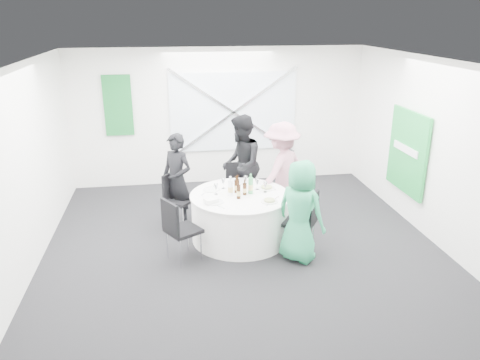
{
  "coord_description": "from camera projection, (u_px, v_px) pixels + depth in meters",
  "views": [
    {
      "loc": [
        -1.06,
        -6.48,
        3.42
      ],
      "look_at": [
        0.0,
        0.2,
        1.0
      ],
      "focal_mm": 35.0,
      "sensor_mm": 36.0,
      "label": 1
    }
  ],
  "objects": [
    {
      "name": "plate_back",
      "position": [
        240.0,
        181.0,
        7.81
      ],
      "size": [
        0.28,
        0.28,
        0.01
      ],
      "color": "silver",
      "rests_on": "banquet_table"
    },
    {
      "name": "wall_right",
      "position": [
        431.0,
        150.0,
        7.3
      ],
      "size": [
        0.0,
        6.0,
        6.0
      ],
      "primitive_type": "plane",
      "rotation": [
        1.57,
        0.0,
        -1.57
      ],
      "color": "white",
      "rests_on": "floor"
    },
    {
      "name": "fork_d",
      "position": [
        213.0,
        186.0,
        7.61
      ],
      "size": [
        0.09,
        0.14,
        0.01
      ],
      "primitive_type": "cube",
      "rotation": [
        0.0,
        0.0,
        2.59
      ],
      "color": "silver",
      "rests_on": "banquet_table"
    },
    {
      "name": "plate_back_right",
      "position": [
        267.0,
        188.0,
        7.5
      ],
      "size": [
        0.27,
        0.27,
        0.04
      ],
      "color": "silver",
      "rests_on": "banquet_table"
    },
    {
      "name": "wine_glass_b",
      "position": [
        265.0,
        185.0,
        7.32
      ],
      "size": [
        0.07,
        0.07,
        0.17
      ],
      "color": "white",
      "rests_on": "banquet_table"
    },
    {
      "name": "ceiling",
      "position": [
        242.0,
        61.0,
        6.39
      ],
      "size": [
        6.0,
        6.0,
        0.0
      ],
      "primitive_type": "plane",
      "rotation": [
        3.14,
        0.0,
        0.0
      ],
      "color": "white",
      "rests_on": "wall_back"
    },
    {
      "name": "wine_glass_c",
      "position": [
        246.0,
        179.0,
        7.57
      ],
      "size": [
        0.07,
        0.07,
        0.17
      ],
      "color": "white",
      "rests_on": "banquet_table"
    },
    {
      "name": "fork_b",
      "position": [
        209.0,
        203.0,
        6.94
      ],
      "size": [
        0.12,
        0.12,
        0.01
      ],
      "primitive_type": "cube",
      "rotation": [
        0.0,
        0.0,
        -2.36
      ],
      "color": "silver",
      "rests_on": "banquet_table"
    },
    {
      "name": "knife_c",
      "position": [
        261.0,
        184.0,
        7.7
      ],
      "size": [
        0.08,
        0.14,
        0.01
      ],
      "primitive_type": "cube",
      "rotation": [
        0.0,
        0.0,
        0.48
      ],
      "color": "silver",
      "rests_on": "banquet_table"
    },
    {
      "name": "green_water_bottle",
      "position": [
        251.0,
        186.0,
        7.27
      ],
      "size": [
        0.08,
        0.08,
        0.32
      ],
      "color": "#42AD5C",
      "rests_on": "banquet_table"
    },
    {
      "name": "wine_glass_e",
      "position": [
        223.0,
        181.0,
        7.47
      ],
      "size": [
        0.07,
        0.07,
        0.17
      ],
      "color": "white",
      "rests_on": "banquet_table"
    },
    {
      "name": "plate_back_left",
      "position": [
        212.0,
        190.0,
        7.45
      ],
      "size": [
        0.26,
        0.26,
        0.01
      ],
      "color": "silver",
      "rests_on": "banquet_table"
    },
    {
      "name": "person_man_back_left",
      "position": [
        177.0,
        180.0,
        7.84
      ],
      "size": [
        0.68,
        0.65,
        1.57
      ],
      "primitive_type": "imported",
      "rotation": [
        0.0,
        0.0,
        -0.69
      ],
      "color": "black",
      "rests_on": "floor"
    },
    {
      "name": "window_brace_a",
      "position": [
        234.0,
        112.0,
        9.59
      ],
      "size": [
        2.63,
        0.05,
        1.84
      ],
      "primitive_type": "cube",
      "rotation": [
        0.0,
        0.97,
        0.0
      ],
      "color": "silver",
      "rests_on": "window_panel"
    },
    {
      "name": "napkin",
      "position": [
        211.0,
        200.0,
        6.92
      ],
      "size": [
        0.24,
        0.2,
        0.06
      ],
      "primitive_type": "cube",
      "rotation": [
        0.0,
        0.0,
        0.42
      ],
      "color": "white",
      "rests_on": "plate_front_left"
    },
    {
      "name": "knife_b",
      "position": [
        221.0,
        207.0,
        6.79
      ],
      "size": [
        0.1,
        0.13,
        0.01
      ],
      "primitive_type": "cube",
      "rotation": [
        0.0,
        0.0,
        -2.54
      ],
      "color": "silver",
      "rests_on": "banquet_table"
    },
    {
      "name": "plate_front_right",
      "position": [
        269.0,
        201.0,
        6.97
      ],
      "size": [
        0.25,
        0.25,
        0.04
      ],
      "color": "silver",
      "rests_on": "banquet_table"
    },
    {
      "name": "fork_a",
      "position": [
        268.0,
        204.0,
        6.89
      ],
      "size": [
        0.1,
        0.13,
        0.01
      ],
      "primitive_type": "cube",
      "rotation": [
        0.0,
        0.0,
        -0.62
      ],
      "color": "silver",
      "rests_on": "banquet_table"
    },
    {
      "name": "chair_front_left",
      "position": [
        178.0,
        226.0,
        6.64
      ],
      "size": [
        0.6,
        0.6,
        0.97
      ],
      "rotation": [
        0.0,
        0.0,
        2.1
      ],
      "color": "black",
      "rests_on": "floor"
    },
    {
      "name": "chair_back",
      "position": [
        237.0,
        185.0,
        8.3
      ],
      "size": [
        0.46,
        0.47,
        0.93
      ],
      "rotation": [
        0.0,
        0.0,
        -0.11
      ],
      "color": "black",
      "rests_on": "floor"
    },
    {
      "name": "chair_back_right",
      "position": [
        284.0,
        186.0,
        8.23
      ],
      "size": [
        0.59,
        0.59,
        0.92
      ],
      "rotation": [
        0.0,
        0.0,
        -0.84
      ],
      "color": "black",
      "rests_on": "floor"
    },
    {
      "name": "green_sign",
      "position": [
        407.0,
        152.0,
        7.92
      ],
      "size": [
        0.05,
        1.2,
        1.4
      ],
      "primitive_type": "cube",
      "color": "green",
      "rests_on": "wall_right"
    },
    {
      "name": "knife_a",
      "position": [
        276.0,
        198.0,
        7.11
      ],
      "size": [
        0.11,
        0.12,
        0.01
      ],
      "primitive_type": "cube",
      "rotation": [
        0.0,
        0.0,
        -0.73
      ],
      "color": "silver",
      "rests_on": "banquet_table"
    },
    {
      "name": "beer_bottle_d",
      "position": [
        239.0,
        192.0,
        7.07
      ],
      "size": [
        0.06,
        0.06,
        0.27
      ],
      "color": "#331909",
      "rests_on": "banquet_table"
    },
    {
      "name": "floor",
      "position": [
        242.0,
        244.0,
        7.33
      ],
      "size": [
        6.0,
        6.0,
        0.0
      ],
      "primitive_type": "plane",
      "color": "black",
      "rests_on": "ground"
    },
    {
      "name": "wall_left",
      "position": [
        27.0,
        169.0,
        6.42
      ],
      "size": [
        0.0,
        6.0,
        6.0
      ],
      "primitive_type": "plane",
      "rotation": [
        1.57,
        0.0,
        1.57
      ],
      "color": "white",
      "rests_on": "floor"
    },
    {
      "name": "wine_glass_d",
      "position": [
        257.0,
        182.0,
        7.43
      ],
      "size": [
        0.07,
        0.07,
        0.17
      ],
      "color": "white",
      "rests_on": "banquet_table"
    },
    {
      "name": "person_woman_pink",
      "position": [
        281.0,
        171.0,
        8.04
      ],
      "size": [
        1.17,
        1.12,
        1.71
      ],
      "primitive_type": "imported",
      "rotation": [
        0.0,
        0.0,
        -2.42
      ],
      "color": "#C37E90",
      "rests_on": "floor"
    },
    {
      "name": "clear_water_bottle",
      "position": [
        230.0,
        188.0,
        7.19
      ],
      "size": [
        0.08,
        0.08,
        0.31
      ],
      "color": "white",
      "rests_on": "banquet_table"
    },
    {
      "name": "beer_bottle_c",
      "position": [
        245.0,
        189.0,
        7.22
      ],
      "size": [
        0.06,
        0.06,
        0.25
      ],
      "color": "#331909",
      "rests_on": "banquet_table"
    },
    {
      "name": "window_brace_b",
      "position": [
        234.0,
        112.0,
        9.59
      ],
      "size": [
        2.63,
        0.05,
        1.84
      ],
      "primitive_type": "cube",
      "rotation": [
        0.0,
        -0.97,
        0.0
      ],
      "color": "silver",
      "rests_on": "window_panel"
    },
    {
      "name": "chair_front_right",
      "position": [
        305.0,
        217.0,
        6.93
      ],
      "size": [
        0.6,
        0.6,
        0.96
      ],
      "rotation": [
        0.0,
        0.0,
        4.14
      ],
      "color": "black",
      "rests_on": "floor"
    },
    {
      "name": "person_man_back",
      "position": [
        241.0,
        165.0,
        8.26
      ],
      "size": [
        0.62,
        0.93,
        1.78
      ],
      "primitive_type": "imported",
      "rotation": [
        0.0,
        0.0,
        -1.75
      ],
      "color": "black",
      "rests_on": "floor"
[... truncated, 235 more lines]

